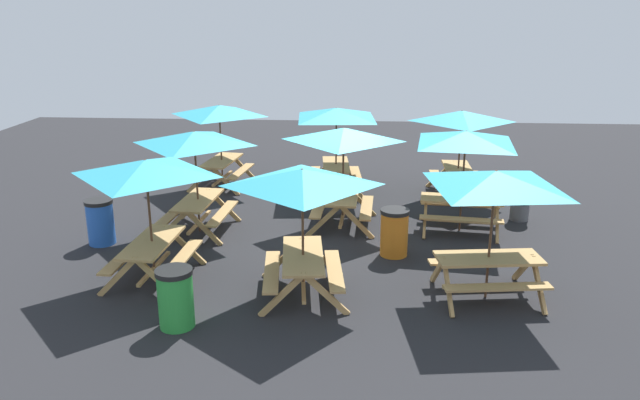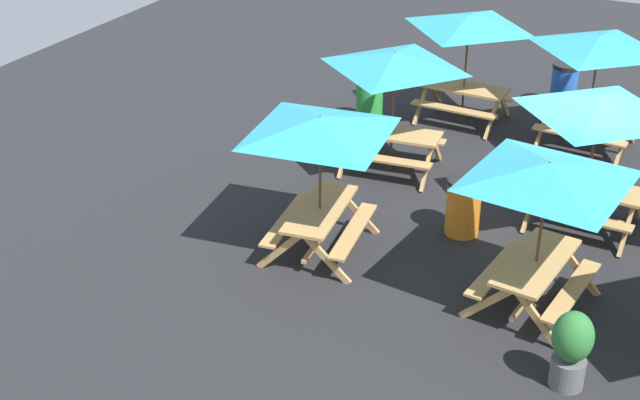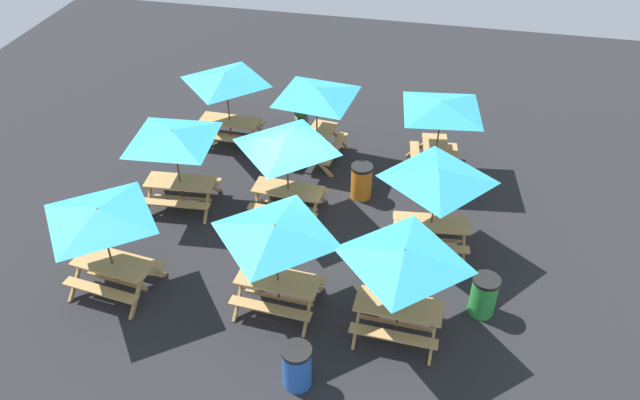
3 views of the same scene
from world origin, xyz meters
name	(u,v)px [view 3 (image 3 of 3)]	position (x,y,z in m)	size (l,w,h in m)	color
ground_plane	(299,220)	(0.00, 0.00, 0.00)	(28.18, 28.18, 0.00)	#232326
picnic_table_0	(441,112)	(3.23, 2.89, 1.99)	(2.81, 2.81, 2.34)	tan
picnic_table_1	(226,83)	(-2.93, 3.25, 1.99)	(2.03, 2.03, 2.34)	tan
picnic_table_2	(287,148)	(-0.34, 0.26, 1.99)	(2.09, 2.09, 2.34)	tan
picnic_table_3	(317,98)	(-0.18, 2.93, 1.99)	(2.81, 2.81, 2.34)	tan
picnic_table_4	(100,220)	(-3.42, -3.25, 1.99)	(2.23, 2.23, 2.34)	tan
picnic_table_5	(404,261)	(2.89, -3.15, 1.99)	(2.08, 2.08, 2.34)	tan
picnic_table_6	(437,180)	(3.34, -0.32, 1.99)	(2.21, 2.21, 2.34)	tan
picnic_table_7	(173,141)	(-3.16, -0.02, 1.99)	(2.82, 2.82, 2.34)	tan
picnic_table_8	(275,236)	(0.28, -2.97, 1.99)	(2.12, 2.12, 2.34)	tan
trash_bin_blue	(297,366)	(1.17, -4.86, 0.49)	(0.59, 0.59, 0.98)	blue
trash_bin_green	(483,295)	(4.62, -2.22, 0.49)	(0.59, 0.59, 0.98)	green
trash_bin_orange	(361,181)	(1.39, 1.36, 0.49)	(0.59, 0.59, 0.98)	orange
potted_plant_0	(301,112)	(-1.02, 4.45, 0.59)	(0.52, 0.52, 1.10)	#59595B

